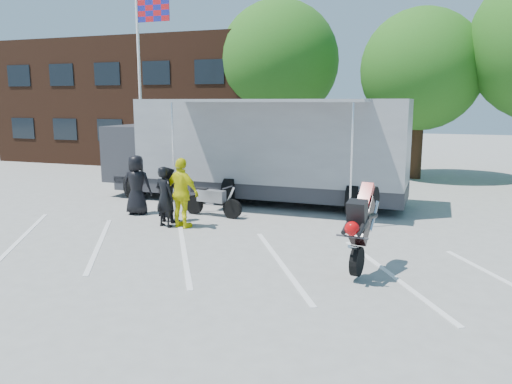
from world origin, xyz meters
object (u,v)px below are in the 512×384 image
Objects in this scene: tree_mid at (421,70)px; spectator_leather_b at (165,197)px; flagpole at (144,66)px; parked_motorcycle at (213,216)px; stunt_bike_rider at (366,270)px; tree_left at (279,61)px; transporter_truck at (257,201)px; spectator_leather_a at (137,185)px; spectator_leather_c at (168,194)px; spectator_hivis at (182,193)px.

tree_mid is 4.39× the size of spectator_leather_b.
parked_motorcycle is (5.53, -5.28, -5.05)m from flagpole.
stunt_bike_rider reaches higher than parked_motorcycle.
tree_left is at bearing 14.07° from parked_motorcycle.
tree_mid reaches higher than parked_motorcycle.
transporter_truck is at bearing -3.29° from parked_motorcycle.
stunt_bike_rider is 1.07× the size of spectator_leather_a.
spectator_hivis is at bearing 158.49° from spectator_leather_c.
spectator_leather_c is (-6.70, -11.31, -4.13)m from tree_mid.
flagpole reaches higher than spectator_leather_b.
flagpole reaches higher than transporter_truck.
flagpole is at bearing -72.37° from spectator_leather_a.
spectator_hivis is at bearing -85.33° from tree_left.
spectator_leather_b is at bearing 21.18° from spectator_hivis.
transporter_truck is 4.09m from spectator_leather_c.
flagpole is 9.57m from spectator_hivis.
spectator_leather_b is 0.54m from spectator_hivis.
spectator_leather_a is 2.41m from spectator_hivis.
parked_motorcycle is at bearing 154.03° from stunt_bike_rider.
transporter_truck is at bearing -142.97° from spectator_leather_a.
spectator_leather_b is (-0.75, -1.65, 0.87)m from parked_motorcycle.
spectator_hivis reaches higher than spectator_leather_c.
transporter_truck is 2.73m from parked_motorcycle.
transporter_truck is 5.62× the size of stunt_bike_rider.
stunt_bike_rider is at bearing 174.10° from spectator_hivis.
stunt_bike_rider is at bearing 177.41° from spectator_leather_b.
spectator_leather_c is at bearing -54.24° from flagpole.
spectator_leather_b is (-6.47, -11.93, -4.07)m from tree_mid.
tree_mid is 12.76m from parked_motorcycle.
parked_motorcycle is 1.64m from spectator_leather_c.
tree_mid is (11.24, 5.00, -0.11)m from flagpole.
flagpole reaches higher than spectator_leather_a.
parked_motorcycle is at bearing -119.09° from tree_mid.
flagpole is at bearing -39.32° from spectator_leather_c.
flagpole is 9.40m from spectator_leather_b.
transporter_truck reaches higher than stunt_bike_rider.
spectator_hivis is (-0.23, -1.59, 1.00)m from parked_motorcycle.
stunt_bike_rider is (10.70, -8.82, -5.05)m from flagpole.
flagpole is 9.16m from parked_motorcycle.
flagpole is at bearing -40.34° from spectator_leather_b.
tree_left reaches higher than flagpole.
tree_mid is at bearing -105.70° from spectator_leather_c.
spectator_hivis is (-0.75, -4.27, 1.00)m from transporter_truck.
spectator_leather_c reaches higher than stunt_bike_rider.
tree_mid is 14.09m from spectator_leather_a.
parked_motorcycle is (1.28, -11.28, -5.57)m from tree_left.
spectator_leather_c is at bearing -120.62° from tree_mid.
transporter_truck is 5.71× the size of spectator_hivis.
tree_left reaches higher than parked_motorcycle.
flagpole is 4.00× the size of spectator_hivis.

